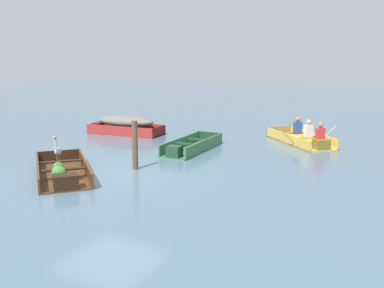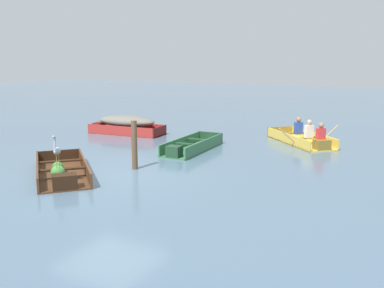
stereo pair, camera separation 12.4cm
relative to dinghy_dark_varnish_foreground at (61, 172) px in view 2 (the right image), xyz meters
name	(u,v)px [view 2 (the right image)]	position (x,y,z in m)	size (l,w,h in m)	color
ground_plane	(108,174)	(0.87, 0.80, -0.14)	(80.00, 80.00, 0.00)	slate
dinghy_dark_varnish_foreground	(61,172)	(0.00, 0.00, 0.00)	(3.09, 2.94, 0.40)	#4C2D19
skiff_red_near_moored	(126,123)	(-2.54, 6.06, 0.29)	(3.15, 1.35, 0.75)	#AD2D28
skiff_green_mid_moored	(191,147)	(1.37, 4.41, 0.00)	(1.09, 3.01, 0.38)	#387047
rowboat_yellow_with_crew	(304,138)	(4.36, 7.34, 0.08)	(2.96, 2.94, 0.93)	#E5BC47
heron_on_dinghy	(57,150)	(0.48, -0.56, 0.73)	(0.26, 0.44, 0.84)	olive
mooring_post	(134,145)	(1.16, 1.59, 0.54)	(0.16, 0.16, 1.35)	brown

